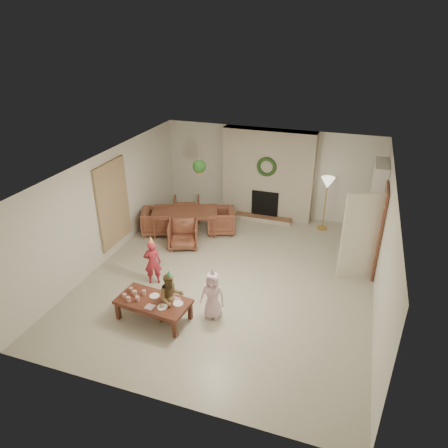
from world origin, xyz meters
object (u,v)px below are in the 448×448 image
at_px(dining_chair_near, 183,234).
at_px(child_pink, 213,295).
at_px(dining_table, 185,222).
at_px(coffee_table_top, 153,302).
at_px(dining_chair_right, 221,221).
at_px(dining_chair_far, 187,209).
at_px(child_red, 153,262).
at_px(dining_chair_left, 157,221).
at_px(child_plaid, 171,298).

bearing_deg(dining_chair_near, child_pink, -75.26).
height_order(dining_table, coffee_table_top, dining_table).
relative_size(dining_chair_right, child_pink, 0.75).
bearing_deg(dining_chair_right, dining_chair_far, -128.66).
height_order(dining_table, child_pink, child_pink).
xyz_separation_m(dining_chair_near, child_red, (0.03, -1.66, 0.17)).
height_order(dining_chair_left, child_plaid, child_plaid).
bearing_deg(child_plaid, dining_chair_far, 69.18).
xyz_separation_m(dining_chair_far, child_red, (0.55, -3.07, 0.17)).
relative_size(dining_chair_far, child_pink, 0.75).
xyz_separation_m(dining_chair_left, child_pink, (2.58, -2.75, 0.15)).
distance_m(dining_chair_right, child_red, 2.76).
bearing_deg(dining_chair_right, child_red, -32.64).
bearing_deg(child_plaid, dining_chair_near, 68.83).
bearing_deg(coffee_table_top, dining_chair_right, 95.35).
bearing_deg(dining_chair_left, dining_chair_right, -90.00).
bearing_deg(dining_chair_far, child_plaid, 89.35).
relative_size(dining_chair_near, child_pink, 0.75).
distance_m(dining_table, child_pink, 3.55).
bearing_deg(child_pink, dining_chair_left, 131.86).
height_order(dining_chair_left, child_pink, child_pink).
relative_size(dining_chair_left, child_red, 0.73).
bearing_deg(child_plaid, dining_table, 69.04).
bearing_deg(child_plaid, coffee_table_top, 152.74).
xyz_separation_m(dining_table, dining_chair_left, (-0.70, -0.26, 0.03)).
xyz_separation_m(child_red, child_pink, (1.59, -0.65, -0.02)).
bearing_deg(coffee_table_top, dining_chair_left, 121.83).
relative_size(dining_chair_far, child_red, 0.73).
distance_m(dining_chair_near, dining_chair_right, 1.20).
distance_m(dining_table, coffee_table_top, 3.54).
bearing_deg(dining_chair_far, dining_table, 90.00).
bearing_deg(coffee_table_top, child_red, 123.43).
relative_size(dining_table, dining_chair_right, 2.34).
xyz_separation_m(dining_chair_near, coffee_table_top, (0.60, -2.73, 0.06)).
xyz_separation_m(coffee_table_top, child_red, (-0.57, 1.07, 0.11)).
xyz_separation_m(dining_chair_near, child_plaid, (0.93, -2.66, 0.17)).
xyz_separation_m(dining_chair_right, child_red, (-0.59, -2.69, 0.17)).
xyz_separation_m(dining_chair_left, child_plaid, (1.89, -3.10, 0.17)).
distance_m(child_plaid, child_pink, 0.77).
bearing_deg(child_red, dining_chair_left, -90.24).
distance_m(dining_chair_left, dining_chair_right, 1.69).
relative_size(dining_chair_right, child_red, 0.73).
bearing_deg(dining_table, dining_chair_right, 0.00).
xyz_separation_m(dining_chair_far, coffee_table_top, (1.12, -4.14, 0.06)).
distance_m(dining_table, dining_chair_near, 0.75).
xyz_separation_m(dining_chair_left, coffee_table_top, (1.56, -3.18, 0.06)).
distance_m(dining_table, dining_chair_left, 0.75).
bearing_deg(dining_chair_left, child_red, -174.99).
distance_m(dining_chair_far, dining_chair_right, 1.20).
xyz_separation_m(coffee_table_top, child_plaid, (0.33, 0.08, 0.12)).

